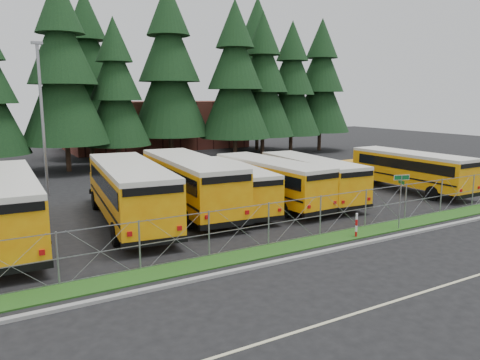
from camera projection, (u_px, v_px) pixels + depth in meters
name	position (u px, v px, depth m)	size (l,w,h in m)	color
ground	(322.00, 228.00, 24.07)	(120.00, 120.00, 0.00)	black
curb	(366.00, 243.00, 21.43)	(50.00, 0.25, 0.12)	gray
grass_verge	(345.00, 236.00, 22.62)	(50.00, 1.40, 0.06)	#1F4E16
road_lane_line	(464.00, 280.00, 17.28)	(50.00, 0.12, 0.01)	beige
chainlink_fence	(336.00, 213.00, 23.05)	(44.00, 0.10, 2.00)	gray
brick_building	(157.00, 125.00, 60.49)	(22.00, 10.00, 6.00)	brown
bus_0	(3.00, 209.00, 21.27)	(2.91, 12.35, 3.24)	orange
bus_2	(129.00, 194.00, 24.64)	(2.92, 12.37, 3.24)	orange
bus_3	(188.00, 184.00, 27.26)	(2.90, 12.28, 3.22)	orange
bus_4	(230.00, 187.00, 27.88)	(2.43, 10.28, 2.70)	orange
bus_5	(267.00, 182.00, 29.00)	(2.55, 10.81, 2.83)	orange
bus_6	(308.00, 179.00, 30.30)	(2.49, 10.55, 2.76)	orange
bus_east	(407.00, 171.00, 33.28)	(2.51, 10.65, 2.79)	orange
street_sign	(401.00, 190.00, 23.47)	(0.80, 0.53, 2.81)	gray
striped_bollard	(356.00, 225.00, 22.32)	(0.11, 0.11, 1.20)	#B20C0C
light_standard	(42.00, 114.00, 30.75)	(0.70, 0.35, 10.14)	gray
conifer_3	(63.00, 75.00, 40.62)	(7.68, 7.68, 16.99)	black
conifer_4	(116.00, 93.00, 43.83)	(6.30, 6.30, 13.92)	black
conifer_5	(169.00, 73.00, 47.48)	(8.12, 8.12, 17.96)	black
conifer_6	(235.00, 81.00, 48.03)	(7.38, 7.38, 16.32)	black
conifer_7	(263.00, 85.00, 51.30)	(7.10, 7.10, 15.71)	black
conifer_8	(292.00, 88.00, 53.97)	(6.84, 6.84, 15.12)	black
conifer_9	(321.00, 85.00, 57.13)	(7.19, 7.19, 15.89)	black
conifer_11	(88.00, 76.00, 49.43)	(7.97, 7.97, 17.63)	black
conifer_12	(169.00, 71.00, 53.22)	(8.55, 8.55, 18.90)	black
conifer_13	(257.00, 75.00, 57.36)	(8.34, 8.34, 18.44)	black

